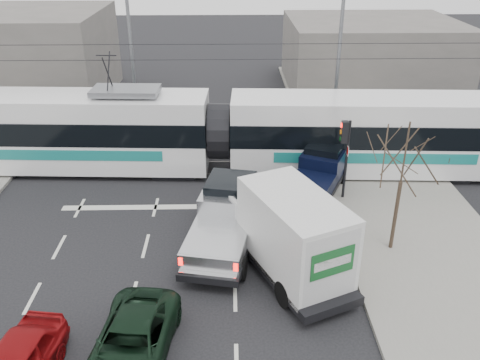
{
  "coord_description": "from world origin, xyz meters",
  "views": [
    {
      "loc": [
        1.57,
        -13.36,
        10.98
      ],
      "look_at": [
        1.97,
        4.98,
        1.8
      ],
      "focal_mm": 38.0,
      "sensor_mm": 36.0,
      "label": 1
    }
  ],
  "objects_px": {
    "bare_tree": "(404,159)",
    "navy_pickup": "(320,172)",
    "green_car": "(132,344)",
    "traffic_signal": "(345,143)",
    "box_truck": "(286,232)",
    "silver_pickup": "(227,215)",
    "street_lamp_far": "(127,42)",
    "tram": "(218,133)",
    "street_lamp_near": "(336,49)"
  },
  "relations": [
    {
      "from": "street_lamp_near",
      "to": "green_car",
      "type": "height_order",
      "value": "street_lamp_near"
    },
    {
      "from": "street_lamp_far",
      "to": "silver_pickup",
      "type": "xyz_separation_m",
      "value": [
        5.63,
        -12.6,
        -4.0
      ]
    },
    {
      "from": "traffic_signal",
      "to": "street_lamp_near",
      "type": "bearing_deg",
      "value": 83.59
    },
    {
      "from": "bare_tree",
      "to": "street_lamp_far",
      "type": "relative_size",
      "value": 0.56
    },
    {
      "from": "traffic_signal",
      "to": "box_truck",
      "type": "distance_m",
      "value": 6.02
    },
    {
      "from": "traffic_signal",
      "to": "silver_pickup",
      "type": "xyz_separation_m",
      "value": [
        -5.03,
        -3.1,
        -1.63
      ]
    },
    {
      "from": "silver_pickup",
      "to": "green_car",
      "type": "distance_m",
      "value": 6.73
    },
    {
      "from": "navy_pickup",
      "to": "green_car",
      "type": "bearing_deg",
      "value": -99.41
    },
    {
      "from": "traffic_signal",
      "to": "box_truck",
      "type": "xyz_separation_m",
      "value": [
        -3.0,
        -5.09,
        -1.17
      ]
    },
    {
      "from": "bare_tree",
      "to": "navy_pickup",
      "type": "relative_size",
      "value": 0.96
    },
    {
      "from": "street_lamp_near",
      "to": "green_car",
      "type": "xyz_separation_m",
      "value": [
        -8.52,
        -16.77,
        -4.49
      ]
    },
    {
      "from": "bare_tree",
      "to": "green_car",
      "type": "height_order",
      "value": "bare_tree"
    },
    {
      "from": "street_lamp_near",
      "to": "tram",
      "type": "relative_size",
      "value": 0.32
    },
    {
      "from": "navy_pickup",
      "to": "street_lamp_far",
      "type": "bearing_deg",
      "value": 163.24
    },
    {
      "from": "traffic_signal",
      "to": "navy_pickup",
      "type": "relative_size",
      "value": 0.69
    },
    {
      "from": "bare_tree",
      "to": "street_lamp_far",
      "type": "xyz_separation_m",
      "value": [
        -11.79,
        13.5,
        1.32
      ]
    },
    {
      "from": "bare_tree",
      "to": "navy_pickup",
      "type": "distance_m",
      "value": 5.87
    },
    {
      "from": "box_truck",
      "to": "traffic_signal",
      "type": "bearing_deg",
      "value": 35.4
    },
    {
      "from": "silver_pickup",
      "to": "street_lamp_near",
      "type": "bearing_deg",
      "value": 72.22
    },
    {
      "from": "traffic_signal",
      "to": "street_lamp_near",
      "type": "distance_m",
      "value": 7.91
    },
    {
      "from": "navy_pickup",
      "to": "green_car",
      "type": "relative_size",
      "value": 1.17
    },
    {
      "from": "traffic_signal",
      "to": "silver_pickup",
      "type": "height_order",
      "value": "traffic_signal"
    },
    {
      "from": "bare_tree",
      "to": "street_lamp_near",
      "type": "xyz_separation_m",
      "value": [
        -0.29,
        11.5,
        1.32
      ]
    },
    {
      "from": "silver_pickup",
      "to": "green_car",
      "type": "xyz_separation_m",
      "value": [
        -2.65,
        -6.17,
        -0.49
      ]
    },
    {
      "from": "traffic_signal",
      "to": "tram",
      "type": "distance_m",
      "value": 6.35
    },
    {
      "from": "street_lamp_near",
      "to": "navy_pickup",
      "type": "height_order",
      "value": "street_lamp_near"
    },
    {
      "from": "green_car",
      "to": "street_lamp_far",
      "type": "bearing_deg",
      "value": 105.49
    },
    {
      "from": "street_lamp_far",
      "to": "navy_pickup",
      "type": "bearing_deg",
      "value": -41.58
    },
    {
      "from": "bare_tree",
      "to": "tram",
      "type": "distance_m",
      "value": 9.9
    },
    {
      "from": "bare_tree",
      "to": "navy_pickup",
      "type": "bearing_deg",
      "value": 112.32
    },
    {
      "from": "traffic_signal",
      "to": "silver_pickup",
      "type": "relative_size",
      "value": 0.56
    },
    {
      "from": "traffic_signal",
      "to": "street_lamp_near",
      "type": "xyz_separation_m",
      "value": [
        0.84,
        7.5,
        2.37
      ]
    },
    {
      "from": "traffic_signal",
      "to": "navy_pickup",
      "type": "xyz_separation_m",
      "value": [
        -0.84,
        0.79,
        -1.71
      ]
    },
    {
      "from": "green_car",
      "to": "navy_pickup",
      "type": "bearing_deg",
      "value": 62.25
    },
    {
      "from": "street_lamp_far",
      "to": "navy_pickup",
      "type": "height_order",
      "value": "street_lamp_far"
    },
    {
      "from": "street_lamp_near",
      "to": "navy_pickup",
      "type": "bearing_deg",
      "value": -104.06
    },
    {
      "from": "tram",
      "to": "green_car",
      "type": "relative_size",
      "value": 6.31
    },
    {
      "from": "tram",
      "to": "box_truck",
      "type": "height_order",
      "value": "tram"
    },
    {
      "from": "bare_tree",
      "to": "traffic_signal",
      "type": "distance_m",
      "value": 4.28
    },
    {
      "from": "bare_tree",
      "to": "green_car",
      "type": "xyz_separation_m",
      "value": [
        -8.81,
        -5.27,
        -3.17
      ]
    },
    {
      "from": "street_lamp_far",
      "to": "tram",
      "type": "bearing_deg",
      "value": -50.48
    },
    {
      "from": "tram",
      "to": "navy_pickup",
      "type": "bearing_deg",
      "value": -24.75
    },
    {
      "from": "traffic_signal",
      "to": "green_car",
      "type": "xyz_separation_m",
      "value": [
        -7.68,
        -9.26,
        -2.12
      ]
    },
    {
      "from": "bare_tree",
      "to": "traffic_signal",
      "type": "relative_size",
      "value": 1.39
    },
    {
      "from": "silver_pickup",
      "to": "box_truck",
      "type": "bearing_deg",
      "value": -33.22
    },
    {
      "from": "bare_tree",
      "to": "box_truck",
      "type": "relative_size",
      "value": 0.75
    },
    {
      "from": "street_lamp_far",
      "to": "box_truck",
      "type": "height_order",
      "value": "street_lamp_far"
    },
    {
      "from": "green_car",
      "to": "traffic_signal",
      "type": "bearing_deg",
      "value": 56.82
    },
    {
      "from": "box_truck",
      "to": "tram",
      "type": "bearing_deg",
      "value": 82.4
    },
    {
      "from": "street_lamp_far",
      "to": "navy_pickup",
      "type": "xyz_separation_m",
      "value": [
        9.82,
        -8.71,
        -4.09
      ]
    }
  ]
}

